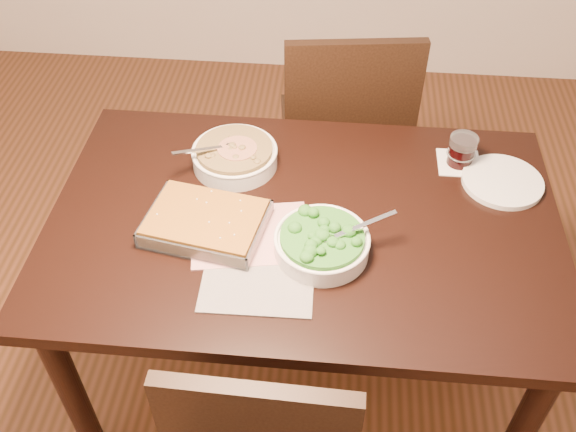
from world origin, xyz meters
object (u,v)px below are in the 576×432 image
object	(u,v)px
stew_bowl	(235,155)
baking_dish	(206,223)
table	(303,242)
broccoli_bowl	(322,243)
wine_tumbler	(462,150)
chair_far	(345,129)
dinner_plate	(502,182)

from	to	relation	value
stew_bowl	baking_dish	xyz separation A→B (m)	(-0.04, -0.28, -0.01)
stew_bowl	table	bearing A→B (deg)	-43.42
broccoli_bowl	table	bearing A→B (deg)	114.78
stew_bowl	wine_tumbler	size ratio (longest dim) A/B	2.74
baking_dish	chair_far	bearing A→B (deg)	75.03
broccoli_bowl	dinner_plate	world-z (taller)	broccoli_bowl
broccoli_bowl	wine_tumbler	bearing A→B (deg)	45.31
broccoli_bowl	wine_tumbler	xyz separation A→B (m)	(0.39, 0.39, 0.02)
stew_bowl	wine_tumbler	distance (m)	0.67
dinner_plate	table	bearing A→B (deg)	-160.70
chair_far	table	bearing A→B (deg)	73.98
baking_dish	wine_tumbler	xyz separation A→B (m)	(0.70, 0.35, 0.02)
table	stew_bowl	xyz separation A→B (m)	(-0.22, 0.21, 0.13)
chair_far	wine_tumbler	bearing A→B (deg)	121.75
table	baking_dish	xyz separation A→B (m)	(-0.26, -0.07, 0.12)
table	wine_tumbler	size ratio (longest dim) A/B	15.08
baking_dish	dinner_plate	world-z (taller)	baking_dish
dinner_plate	chair_far	distance (m)	0.71
baking_dish	chair_far	size ratio (longest dim) A/B	0.35
stew_bowl	chair_far	size ratio (longest dim) A/B	0.26
broccoli_bowl	chair_far	size ratio (longest dim) A/B	0.28
table	chair_far	xyz separation A→B (m)	(0.10, 0.69, -0.11)
table	stew_bowl	bearing A→B (deg)	136.58
wine_tumbler	broccoli_bowl	bearing A→B (deg)	-134.69
table	wine_tumbler	world-z (taller)	wine_tumbler
stew_bowl	wine_tumbler	world-z (taller)	same
dinner_plate	broccoli_bowl	bearing A→B (deg)	-148.18
baking_dish	broccoli_bowl	bearing A→B (deg)	1.49
table	baking_dish	bearing A→B (deg)	-165.07
wine_tumbler	table	bearing A→B (deg)	-148.09
wine_tumbler	stew_bowl	bearing A→B (deg)	-174.29
wine_tumbler	dinner_plate	world-z (taller)	wine_tumbler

